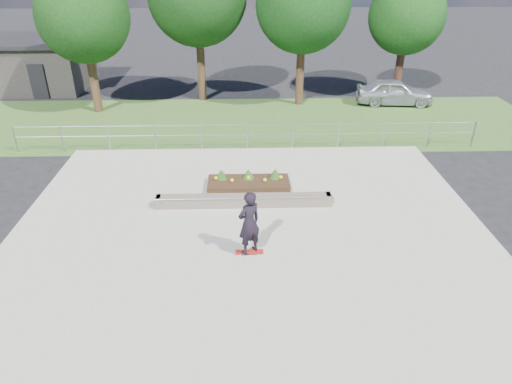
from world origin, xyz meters
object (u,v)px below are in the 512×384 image
grind_ledge (244,201)px  skateboarder (249,223)px  parked_car (394,92)px  planter_bed (248,182)px

grind_ledge → skateboarder: bearing=-87.2°
grind_ledge → skateboarder: 2.91m
skateboarder → parked_car: skateboarder is taller
skateboarder → planter_bed: bearing=89.4°
planter_bed → parked_car: size_ratio=0.71×
planter_bed → parked_car: parked_car is taller
grind_ledge → planter_bed: planter_bed is taller
parked_car → skateboarder: bearing=154.4°
planter_bed → parked_car: bearing=50.0°
skateboarder → parked_car: (8.39, 14.16, -0.39)m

